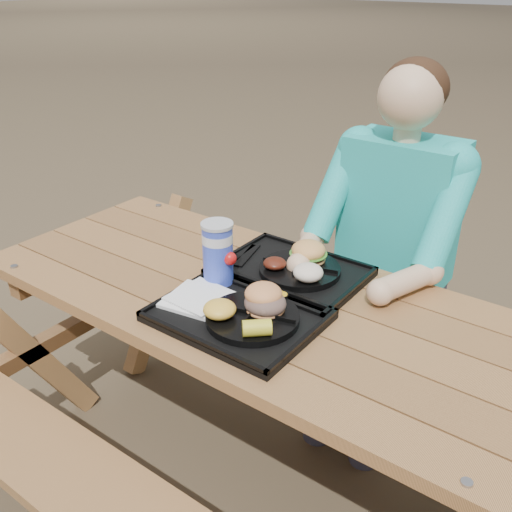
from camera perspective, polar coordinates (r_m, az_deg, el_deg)
The scene contains 18 objects.
ground at distance 2.22m, azimuth -0.00°, elevation -20.72°, with size 60.00×60.00×0.00m, color #999999.
picnic_table at distance 1.96m, azimuth -0.00°, elevation -13.30°, with size 1.80×1.49×0.75m, color #999999, non-canonical shape.
tray_near at distance 1.62m, azimuth -1.81°, elevation -6.05°, with size 0.45×0.35×0.02m, color black.
tray_far at distance 1.83m, azimuth 3.42°, elevation -1.77°, with size 0.45×0.35×0.02m, color black.
plate_near at distance 1.57m, azimuth -0.34°, elevation -6.16°, with size 0.26×0.26×0.02m, color black.
plate_far at distance 1.82m, azimuth 4.40°, elevation -1.37°, with size 0.26×0.26×0.02m, color black.
napkin_stack at distance 1.67m, azimuth -6.02°, elevation -4.20°, with size 0.17×0.17×0.02m, color white.
soda_cup at distance 1.73m, azimuth -3.83°, elevation 0.17°, with size 0.09×0.09×0.19m, color #1B35D0.
condiment_bbq at distance 1.69m, azimuth 1.01°, elevation -3.37°, with size 0.05×0.05×0.03m, color black.
condiment_mustard at distance 1.66m, azimuth 2.53°, elevation -4.20°, with size 0.04×0.04×0.03m, color gold.
sandwich at distance 1.56m, azimuth 0.94°, elevation -3.66°, with size 0.11×0.11×0.11m, color #ED9353, non-canonical shape.
mac_cheese at distance 1.55m, azimuth -3.66°, elevation -5.33°, with size 0.09×0.09×0.05m, color yellow.
corn_cob at distance 1.47m, azimuth 0.10°, elevation -7.20°, with size 0.07×0.07×0.04m, color yellow, non-canonical shape.
cutlery_far at distance 1.92m, azimuth -0.87°, elevation 0.08°, with size 0.03×0.17×0.01m, color black.
burger at distance 1.83m, azimuth 5.29°, elevation 0.98°, with size 0.11×0.11×0.10m, color #F3A555, non-canonical shape.
baked_beans at distance 1.79m, azimuth 1.89°, elevation -0.73°, with size 0.07×0.07×0.03m, color #541D10.
potato_salad at distance 1.73m, azimuth 5.23°, elevation -1.65°, with size 0.09×0.09×0.05m, color white.
diner at distance 2.16m, azimuth 13.30°, elevation -1.39°, with size 0.48×0.84×1.28m, color #17A39C, non-canonical shape.
Camera 1 is at (0.88, -1.20, 1.64)m, focal length 40.00 mm.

